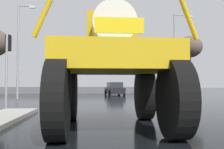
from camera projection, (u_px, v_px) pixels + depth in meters
ground_plane at (102, 101)px, 19.68m from camera, size 120.00×120.00×0.00m
oversize_sprayer at (112, 67)px, 7.67m from camera, size 3.92×5.38×4.57m
sedan_ahead at (115, 89)px, 29.97m from camera, size 2.23×4.26×1.52m
traffic_signal_near_left at (8, 53)px, 13.19m from camera, size 0.24×0.54×4.00m
traffic_signal_near_right at (169, 64)px, 13.90m from camera, size 0.24×0.54×3.30m
traffic_signal_far_left at (78, 71)px, 29.17m from camera, size 0.24×0.55×3.92m
streetlight_far_left at (19, 47)px, 22.51m from camera, size 1.56×0.24×8.51m
streetlight_far_right at (176, 50)px, 27.03m from camera, size 2.10×0.24×8.89m
bare_tree_right at (190, 47)px, 27.49m from camera, size 2.74×2.74×6.53m
roadside_barrier at (97, 90)px, 34.96m from camera, size 26.32×0.24×0.90m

